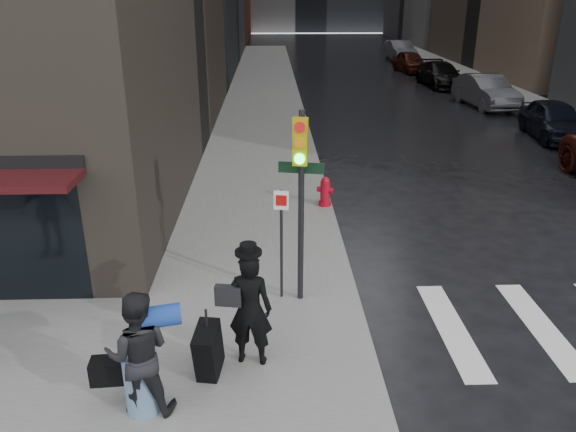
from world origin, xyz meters
name	(u,v)px	position (x,y,z in m)	size (l,w,h in m)	color
ground	(250,368)	(0.00, 0.00, 0.00)	(140.00, 140.00, 0.00)	black
sidewalk_left	(264,86)	(0.00, 27.00, 0.07)	(4.00, 50.00, 0.15)	slate
sidewalk_right	(485,85)	(13.50, 27.00, 0.07)	(3.00, 50.00, 0.15)	slate
man_overcoat	(241,316)	(-0.11, -0.06, 1.01)	(1.19, 0.99, 2.05)	black
man_jeans	(138,353)	(-1.43, -1.03, 1.06)	(1.32, 0.75, 1.82)	black
traffic_light	(299,184)	(0.84, 1.83, 2.44)	(0.88, 0.48, 3.54)	black
fire_hydrant	(325,193)	(1.80, 6.74, 0.50)	(0.46, 0.35, 0.79)	#A70A1A
parked_car_1	(554,120)	(11.56, 14.26, 0.74)	(1.75, 4.35, 1.48)	black
parked_car_2	(486,91)	(11.17, 20.69, 0.79)	(1.66, 4.77, 1.57)	#4A494E
parked_car_3	(440,74)	(10.73, 27.11, 0.71)	(1.98, 4.87, 1.41)	black
parked_car_4	(410,62)	(10.41, 33.54, 0.71)	(1.68, 4.18, 1.43)	#3A110B
parked_car_5	(400,51)	(11.06, 39.97, 0.81)	(1.72, 4.92, 1.62)	#434348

